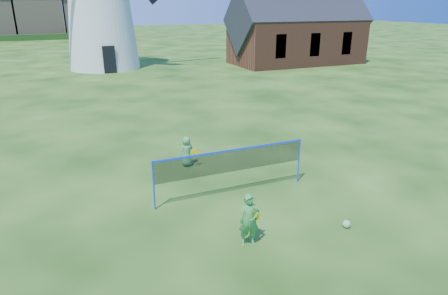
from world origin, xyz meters
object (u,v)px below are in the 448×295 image
chapel (297,31)px  player_girl (249,220)px  badminton_net (232,162)px  player_boy (187,151)px  play_ball (346,224)px

chapel → player_girl: bearing=-124.8°
badminton_net → player_boy: (-0.55, 2.86, -0.57)m
player_girl → play_ball: size_ratio=6.39×
player_girl → player_boy: bearing=102.0°
player_girl → player_boy: (0.19, 5.59, -0.13)m
chapel → player_boy: 29.07m
badminton_net → player_boy: bearing=100.9°
player_boy → play_ball: (2.63, -5.92, -0.46)m
chapel → player_boy: bearing=-130.9°
play_ball → player_girl: bearing=173.2°
chapel → badminton_net: 30.90m
player_boy → player_girl: bearing=81.6°
chapel → badminton_net: bearing=-126.6°
play_ball → chapel: bearing=59.6°
badminton_net → player_girl: bearing=-105.2°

